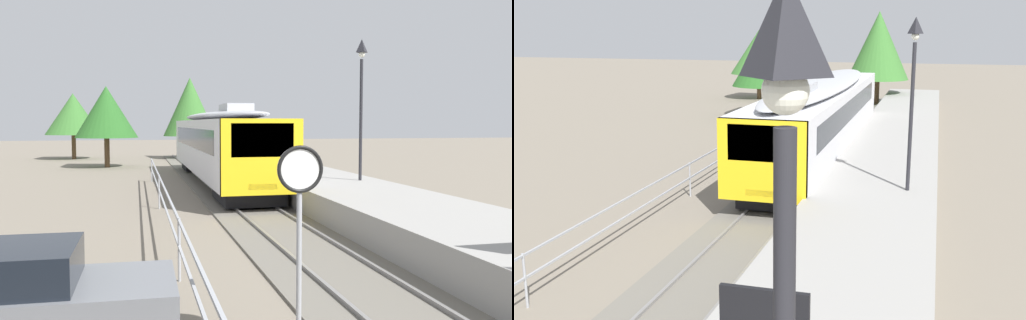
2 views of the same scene
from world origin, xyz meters
The scene contains 10 objects.
ground_plane centered at (-3.00, 22.00, 0.00)m, with size 160.00×160.00×0.00m, color slate.
track_rails centered at (0.00, 22.00, 0.03)m, with size 3.20×60.00×0.14m.
commuter_train centered at (0.00, 28.29, 2.15)m, with size 2.82×19.22×3.74m.
station_platform centered at (3.25, 22.00, 0.45)m, with size 3.90×60.00×0.90m, color #999691.
platform_lamp_near_end centered at (4.28, 4.71, 4.62)m, with size 0.34×0.34×5.35m.
platform_lamp_mid_platform centered at (4.28, 20.63, 4.62)m, with size 0.34×0.34×5.35m.
carpark_fence centered at (-3.30, 12.00, 0.91)m, with size 0.06×36.06×1.25m.
tree_behind_carpark centered at (-6.06, 40.18, 3.86)m, with size 4.31×4.31×5.66m.
tree_behind_station_far centered at (-9.29, 49.73, 3.86)m, with size 4.68×4.68×5.64m.
tree_distant_left centered at (0.57, 48.34, 4.51)m, with size 4.64×4.64×7.05m.
Camera 2 is at (5.00, 1.88, 5.99)m, focal length 42.00 mm.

